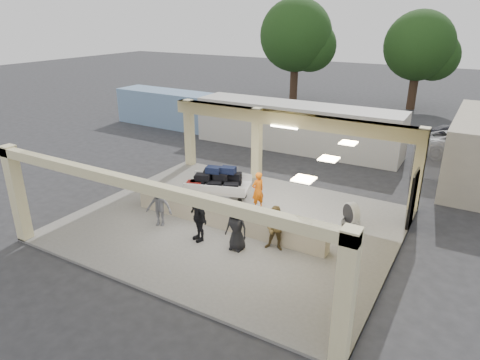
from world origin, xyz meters
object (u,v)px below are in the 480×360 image
Objects in this scene: passenger_c at (159,206)px; container_white at (296,127)px; baggage_counter at (225,216)px; car_white_a at (466,144)px; container_blue at (177,109)px; baggage_handler at (258,191)px; passenger_b at (198,217)px; drum_fan at (351,213)px; passenger_d at (237,228)px; luggage_cart at (217,183)px; car_dark at (476,141)px; passenger_a at (276,228)px.

container_white is at bearing 71.92° from passenger_c.
car_white_a reaches higher than baggage_counter.
container_blue is at bearing 109.04° from passenger_c.
baggage_handler is 3.41m from passenger_b.
car_white_a is at bearing 119.49° from drum_fan.
baggage_handler is 3.37m from passenger_d.
baggage_handler is at bearing -76.72° from container_white.
baggage_counter is 0.66× the size of container_white.
baggage_counter is at bearing 9.61° from passenger_c.
drum_fan is 0.58× the size of passenger_d.
drum_fan is (5.67, 0.59, -0.32)m from luggage_cart.
car_dark is at bearing 37.05° from luggage_cart.
passenger_c reaches higher than baggage_counter.
container_blue is at bearing 119.58° from car_dark.
passenger_b is (-4.33, -3.81, 0.38)m from drum_fan.
drum_fan is 0.53× the size of passenger_b.
baggage_counter is at bearing 155.72° from passenger_a.
passenger_b is at bearing 173.73° from car_dark.
passenger_b is at bearing -176.04° from passenger_a.
passenger_c is at bearing -106.01° from drum_fan.
baggage_handler reaches higher than car_white_a.
luggage_cart is at bearing 62.25° from passenger_c.
car_dark is (7.82, 16.48, -0.17)m from passenger_b.
passenger_a is at bearing -49.82° from luggage_cart.
passenger_c is at bearing -119.41° from luggage_cart.
baggage_counter is 16.40m from container_blue.
car_white_a is 0.40× the size of container_white.
car_white_a is (5.86, 15.53, -0.19)m from passenger_d.
container_white reaches higher than passenger_d.
container_white is at bearing 98.24° from passenger_a.
passenger_a is 1.34m from passenger_d.
passenger_d is (2.82, -3.09, -0.01)m from luggage_cart.
car_dark is (3.49, 12.67, 0.21)m from drum_fan.
container_white reaches higher than baggage_counter.
passenger_d is 0.17× the size of container_blue.
passenger_a is 12.27m from container_white.
passenger_c reaches higher than drum_fan.
car_white_a is (7.04, 14.38, 0.13)m from baggage_counter.
baggage_counter is 1.70× the size of car_dark.
baggage_handler is 0.33× the size of car_dark.
passenger_a is 0.13× the size of container_white.
container_blue is (-13.80, 12.21, 0.33)m from passenger_a.
drum_fan is at bearing 67.99° from passenger_b.
passenger_b is at bearing -176.74° from passenger_d.
container_white is (0.30, 12.10, 0.44)m from passenger_c.
container_white is (-1.95, 10.99, 0.76)m from baggage_counter.
passenger_b is (-0.57, -3.36, 0.08)m from baggage_handler.
container_blue is (-11.15, 12.98, 0.25)m from passenger_b.
car_white_a is at bearing 36.75° from luggage_cart.
passenger_d is at bearing 177.94° from car_dark.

